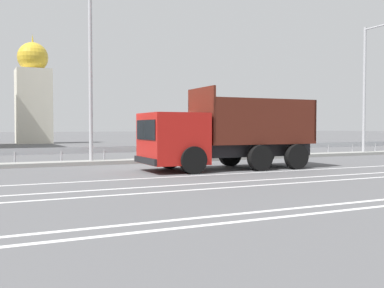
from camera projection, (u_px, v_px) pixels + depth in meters
name	position (u px, v px, depth m)	size (l,w,h in m)	color
ground_plane	(153.00, 168.00, 19.31)	(320.00, 320.00, 0.00)	#565659
lane_strip_0	(253.00, 173.00, 17.25)	(65.73, 0.16, 0.01)	silver
lane_strip_1	(288.00, 178.00, 15.34)	(65.73, 0.16, 0.01)	silver
lane_strip_2	(310.00, 182.00, 14.32)	(65.73, 0.16, 0.01)	silver
median_island	(132.00, 161.00, 21.94)	(36.15, 1.10, 0.18)	gray
median_guardrail	(124.00, 150.00, 23.02)	(65.73, 0.09, 0.78)	#9EA0A5
dump_truck	(210.00, 140.00, 18.44)	(7.50, 2.90, 3.36)	red
median_road_sign	(236.00, 136.00, 24.50)	(0.77, 0.16, 2.36)	white
street_lamp_1	(91.00, 53.00, 20.92)	(0.71, 1.86, 9.53)	#ADADB2
street_lamp_2	(367.00, 83.00, 28.46)	(0.70, 2.48, 8.12)	#ADADB2
church_tower	(33.00, 94.00, 48.60)	(3.60, 3.60, 11.80)	silver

